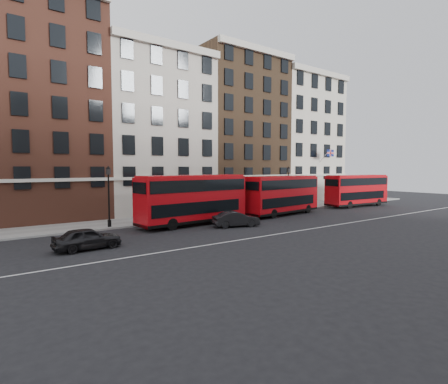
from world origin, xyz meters
TOP-DOWN VIEW (x-y plane):
  - ground at (0.00, 0.00)m, footprint 120.00×120.00m
  - pavement at (0.00, 10.50)m, footprint 80.00×5.00m
  - kerb at (0.00, 8.00)m, footprint 80.00×0.30m
  - road_centre_line at (0.00, -2.00)m, footprint 70.00×0.12m
  - building_terrace at (-0.31, 17.88)m, footprint 64.00×11.95m
  - bus_b at (-1.40, 5.92)m, footprint 11.21×3.62m
  - bus_c at (10.28, 5.92)m, footprint 10.67×3.75m
  - bus_d at (24.67, 5.93)m, footprint 10.42×3.15m
  - car_rear at (-12.06, 1.55)m, footprint 4.32×1.90m
  - car_front at (1.16, 2.74)m, footprint 4.43×2.62m
  - lamp_post_left at (-8.34, 8.62)m, footprint 0.44×0.44m
  - lamp_post_right at (14.09, 8.65)m, footprint 0.44×0.44m
  - traffic_light at (25.97, 8.51)m, footprint 0.25×0.45m
  - iron_railings at (0.00, 12.70)m, footprint 6.60×0.06m

SIDE VIEW (x-z plane):
  - ground at x=0.00m, z-range 0.00..0.00m
  - road_centre_line at x=0.00m, z-range 0.00..0.01m
  - pavement at x=0.00m, z-range 0.00..0.15m
  - kerb at x=0.00m, z-range 0.00..0.16m
  - iron_railings at x=0.00m, z-range 0.15..1.15m
  - car_front at x=1.16m, z-range 0.00..1.38m
  - car_rear at x=-12.06m, z-range 0.00..1.45m
  - bus_d at x=24.67m, z-range 0.16..4.47m
  - bus_c at x=10.28m, z-range 0.16..4.55m
  - traffic_light at x=25.97m, z-range 0.81..4.08m
  - bus_b at x=-1.40m, z-range 0.17..4.80m
  - lamp_post_left at x=-8.34m, z-range 0.42..5.74m
  - lamp_post_right at x=14.09m, z-range 0.42..5.74m
  - building_terrace at x=-0.31m, z-range -0.76..21.24m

